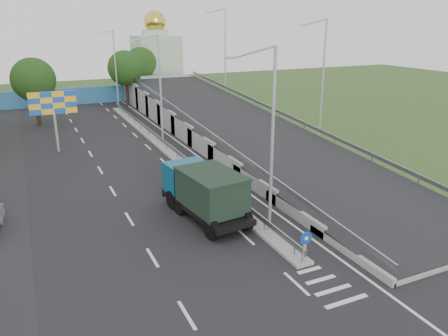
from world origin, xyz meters
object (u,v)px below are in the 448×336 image
lamp_post_mid (158,85)px  billboard (53,106)px  sign_bollard (305,247)px  church (157,59)px  lamp_post_far (114,65)px  lamp_post_near (270,133)px  dump_truck (204,190)px

lamp_post_mid → billboard: bearing=167.6°
sign_bollard → lamp_post_mid: bearing=89.7°
lamp_post_mid → billboard: 9.47m
church → billboard: 37.23m
lamp_post_far → billboard: (-9.11, -18.00, -1.62)m
lamp_post_near → dump_truck: 5.83m
sign_bollard → lamp_post_far: bearing=89.9°
church → dump_truck: size_ratio=1.88×
lamp_post_far → dump_truck: bearing=-93.7°
sign_bollard → church: 58.84m
lamp_post_near → dump_truck: size_ratio=1.38×
sign_bollard → billboard: size_ratio=0.30×
lamp_post_mid → lamp_post_near: bearing=-90.0°
lamp_post_far → church: size_ratio=0.73×
lamp_post_near → church: (9.89, 54.00, -0.50)m
lamp_post_near → lamp_post_far: (0.00, 40.00, 0.00)m
lamp_post_mid → church: bearing=73.8°
lamp_post_near → billboard: bearing=112.5°
lamp_post_near → lamp_post_far: 40.00m
dump_truck → lamp_post_far: bearing=79.4°
lamp_post_far → billboard: bearing=-116.8°
sign_bollard → lamp_post_mid: (0.11, 23.83, 4.77)m
billboard → church: bearing=59.3°
church → dump_truck: church is taller
dump_truck → sign_bollard: bearing=-79.9°
lamp_post_near → dump_truck: (-2.33, 3.45, -4.08)m
church → sign_bollard: bearing=-99.8°
lamp_post_far → lamp_post_near: bearing=-90.0°
billboard → lamp_post_far: bearing=63.2°
dump_truck → church: bearing=69.5°
church → billboard: bearing=-120.7°
sign_bollard → lamp_post_near: (0.11, 3.83, 4.77)m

